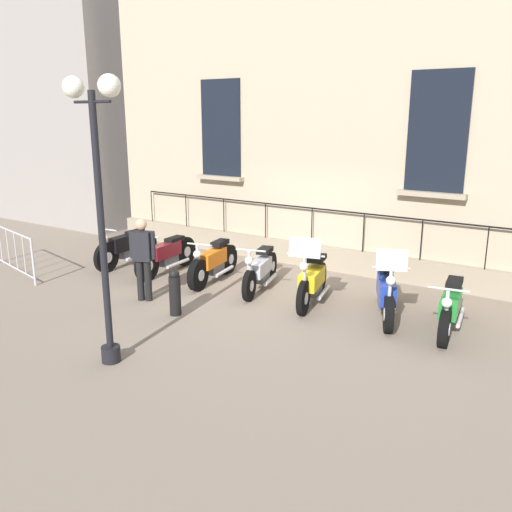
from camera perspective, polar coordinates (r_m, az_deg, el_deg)
ground_plane at (r=11.33m, az=1.06°, el=-3.51°), size 60.00×60.00×0.00m
building_facade at (r=12.87m, az=7.15°, el=15.05°), size 0.82×12.40×7.46m
motorcycle_black at (r=13.34m, az=-13.61°, el=0.90°), size 2.12×0.55×1.02m
motorcycle_maroon at (r=12.50m, az=-9.50°, el=0.10°), size 2.15×0.58×1.01m
motorcycle_orange at (r=11.76m, az=-4.53°, el=-0.76°), size 2.08×0.66×0.98m
motorcycle_silver at (r=11.17m, az=0.49°, el=-1.59°), size 2.07×0.80×1.02m
motorcycle_yellow at (r=10.37m, az=6.02°, el=-2.70°), size 1.94×0.76×1.44m
motorcycle_blue at (r=9.94m, az=13.67°, el=-3.85°), size 2.02×1.07×1.43m
motorcycle_green at (r=9.66m, az=20.02°, el=-5.25°), size 2.12×0.62×0.94m
lamppost at (r=7.68m, az=-16.43°, el=6.87°), size 0.30×1.00×4.07m
crowd_barrier at (r=13.46m, az=-24.57°, el=0.60°), size 0.60×2.43×1.05m
bollard at (r=9.86m, az=-8.64°, el=-3.81°), size 0.21×0.21×0.87m
pedestrian_standing at (r=10.61m, az=-11.97°, el=0.10°), size 0.34×0.50×1.64m
distant_building at (r=20.60m, az=-16.85°, el=18.74°), size 5.32×5.62×10.38m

